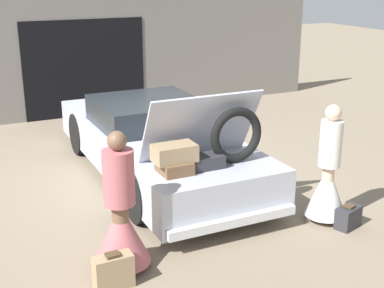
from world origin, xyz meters
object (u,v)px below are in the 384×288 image
object	(u,v)px
car	(155,142)
suitcase_beside_left_person	(113,271)
person_right	(328,180)
suitcase_beside_right_person	(348,217)
person_left	(121,221)

from	to	relation	value
car	suitcase_beside_left_person	xyz separation A→B (m)	(-1.65, -2.90, -0.38)
person_right	suitcase_beside_right_person	size ratio (longest dim) A/B	3.97
suitcase_beside_left_person	suitcase_beside_right_person	distance (m)	3.21
person_left	person_right	bearing A→B (deg)	103.36
car	suitcase_beside_right_person	world-z (taller)	car
person_left	suitcase_beside_right_person	distance (m)	3.05
person_right	suitcase_beside_right_person	bearing A→B (deg)	-143.78
car	person_left	size ratio (longest dim) A/B	3.21
person_left	suitcase_beside_left_person	bearing A→B (deg)	-17.38
car	person_right	size ratio (longest dim) A/B	3.23
suitcase_beside_left_person	suitcase_beside_right_person	size ratio (longest dim) A/B	1.05
person_left	suitcase_beside_left_person	xyz separation A→B (m)	(-0.21, -0.35, -0.38)
suitcase_beside_left_person	suitcase_beside_right_person	world-z (taller)	suitcase_beside_left_person
person_left	suitcase_beside_left_person	world-z (taller)	person_left
person_left	person_right	world-z (taller)	person_left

